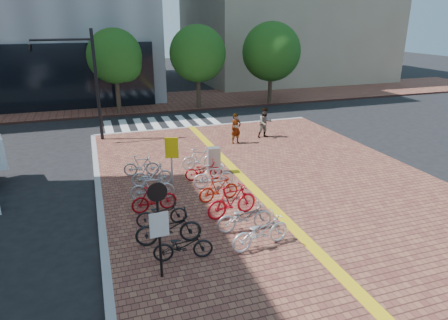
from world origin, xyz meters
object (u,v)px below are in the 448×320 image
object	(u,v)px
bike_10	(219,189)
utility_box	(214,160)
bike_5	(152,175)
pedestrian_b	(265,123)
bike_7	(261,231)
bike_3	(154,199)
bike_13	(200,159)
bike_2	(162,213)
bike_6	(141,166)
bike_12	(204,170)
bike_11	(214,176)
traffic_light_pole	(67,66)
yellow_sign	(171,152)
notice_sign	(159,219)
bike_1	(169,228)
bike_9	(232,201)
bike_8	(245,217)
pedestrian_a	(236,129)
bike_4	(152,188)
bike_0	(183,245)

from	to	relation	value
bike_10	utility_box	size ratio (longest dim) A/B	1.36
utility_box	bike_5	bearing A→B (deg)	-167.67
bike_10	pedestrian_b	xyz separation A→B (m)	(5.16, 7.27, 0.39)
bike_7	utility_box	bearing A→B (deg)	-14.85
bike_7	bike_10	xyz separation A→B (m)	(-0.20, 3.50, -0.04)
bike_3	bike_13	size ratio (longest dim) A/B	0.99
pedestrian_b	bike_2	bearing A→B (deg)	-135.38
utility_box	bike_2	bearing A→B (deg)	-127.18
bike_6	bike_12	bearing A→B (deg)	-107.21
bike_11	utility_box	bearing A→B (deg)	-12.57
utility_box	traffic_light_pole	xyz separation A→B (m)	(-5.89, 7.07, 3.59)
bike_11	yellow_sign	xyz separation A→B (m)	(-1.50, 0.97, 0.88)
bike_3	bike_5	world-z (taller)	bike_5
bike_10	notice_sign	distance (m)	5.14
bike_7	bike_11	bearing A→B (deg)	-10.28
bike_1	bike_12	distance (m)	5.20
traffic_light_pole	bike_2	bearing A→B (deg)	-75.75
bike_11	traffic_light_pole	distance (m)	10.86
bike_9	utility_box	size ratio (longest dim) A/B	1.62
bike_6	bike_10	xyz separation A→B (m)	(2.42, -3.51, 0.02)
bike_7	pedestrian_b	world-z (taller)	pedestrian_b
bike_12	traffic_light_pole	size ratio (longest dim) A/B	0.26
bike_3	bike_9	size ratio (longest dim) A/B	0.85
bike_3	bike_8	world-z (taller)	bike_3
pedestrian_a	yellow_sign	xyz separation A→B (m)	(-4.48, -4.51, 0.55)
bike_11	bike_4	bearing A→B (deg)	102.33
bike_9	bike_4	bearing A→B (deg)	37.09
notice_sign	bike_9	bearing A→B (deg)	42.46
bike_6	bike_10	distance (m)	4.26
bike_7	bike_9	size ratio (longest dim) A/B	1.03
pedestrian_a	yellow_sign	size ratio (longest dim) A/B	0.83
bike_4	yellow_sign	distance (m)	1.90
notice_sign	bike_3	bearing A→B (deg)	83.45
notice_sign	bike_6	bearing A→B (deg)	86.34
bike_2	pedestrian_b	distance (m)	11.36
bike_13	utility_box	size ratio (longest dim) A/B	1.40
bike_11	bike_12	world-z (taller)	bike_11
pedestrian_a	pedestrian_b	world-z (taller)	pedestrian_b
bike_7	bike_1	bearing A→B (deg)	56.74
bike_1	bike_2	bearing A→B (deg)	5.84
pedestrian_b	utility_box	bearing A→B (deg)	-138.94
bike_11	utility_box	size ratio (longest dim) A/B	1.44
bike_0	bike_10	size ratio (longest dim) A/B	1.07
bike_1	utility_box	distance (m)	6.07
bike_6	bike_7	size ratio (longest dim) A/B	0.78
bike_5	traffic_light_pole	size ratio (longest dim) A/B	0.28
bike_4	pedestrian_b	size ratio (longest dim) A/B	0.96
bike_4	bike_8	distance (m)	4.11
pedestrian_b	notice_sign	size ratio (longest dim) A/B	0.63
bike_1	notice_sign	distance (m)	2.10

